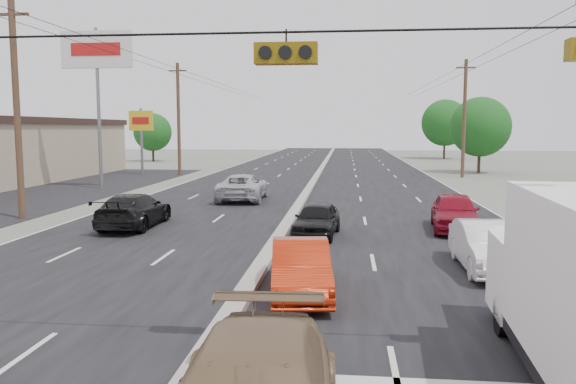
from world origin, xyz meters
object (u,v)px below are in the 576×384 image
(red_sedan, at_px, (301,269))
(queue_car_e, at_px, (455,212))
(tree_right_mid, at_px, (480,127))
(oncoming_far, at_px, (243,187))
(tree_left_far, at_px, (153,132))
(queue_car_a, at_px, (317,220))
(utility_pole_right_c, at_px, (464,118))
(oncoming_near, at_px, (134,211))
(tree_right_far, at_px, (445,123))
(queue_car_b, at_px, (487,247))
(pole_sign_billboard, at_px, (97,60))
(utility_pole_left_b, at_px, (17,109))
(pole_sign_far, at_px, (141,126))
(utility_pole_left_c, at_px, (179,118))

(red_sedan, xyz_separation_m, queue_car_e, (5.60, 9.62, 0.10))
(tree_right_mid, distance_m, oncoming_far, 29.15)
(tree_left_far, relative_size, oncoming_far, 1.11)
(queue_car_a, height_order, oncoming_far, oncoming_far)
(utility_pole_right_c, distance_m, oncoming_near, 32.98)
(tree_right_far, bearing_deg, oncoming_near, -111.63)
(tree_right_mid, relative_size, queue_car_b, 1.64)
(tree_right_mid, bearing_deg, pole_sign_billboard, -150.05)
(pole_sign_billboard, distance_m, red_sedan, 29.64)
(utility_pole_left_b, distance_m, tree_left_far, 46.01)
(red_sedan, relative_size, oncoming_far, 0.75)
(queue_car_b, relative_size, oncoming_far, 0.79)
(queue_car_b, bearing_deg, pole_sign_far, 125.02)
(pole_sign_far, bearing_deg, oncoming_near, -70.28)
(pole_sign_billboard, relative_size, queue_car_e, 2.43)
(tree_left_far, distance_m, tree_right_far, 39.31)
(tree_right_mid, xyz_separation_m, tree_right_far, (1.00, 25.00, 0.62))
(pole_sign_billboard, distance_m, pole_sign_far, 12.89)
(utility_pole_left_b, relative_size, utility_pole_left_c, 1.00)
(utility_pole_left_c, height_order, oncoming_near, utility_pole_left_c)
(oncoming_near, xyz_separation_m, oncoming_far, (2.95, 9.39, 0.04))
(utility_pole_left_b, bearing_deg, utility_pole_right_c, 45.00)
(queue_car_b, height_order, oncoming_near, oncoming_near)
(utility_pole_right_c, xyz_separation_m, queue_car_a, (-11.10, -27.86, -4.45))
(tree_left_far, xyz_separation_m, queue_car_b, (28.70, -52.63, -3.00))
(utility_pole_right_c, distance_m, oncoming_far, 23.92)
(oncoming_far, bearing_deg, utility_pole_right_c, -134.98)
(utility_pole_left_b, relative_size, pole_sign_far, 1.67)
(pole_sign_billboard, bearing_deg, utility_pole_left_c, 80.54)
(oncoming_near, bearing_deg, red_sedan, 130.43)
(tree_right_far, distance_m, queue_car_e, 56.88)
(tree_left_far, bearing_deg, tree_right_mid, -22.07)
(utility_pole_left_b, bearing_deg, queue_car_b, -21.68)
(pole_sign_billboard, bearing_deg, tree_right_mid, 29.95)
(utility_pole_left_b, distance_m, queue_car_b, 21.12)
(tree_right_far, xyz_separation_m, queue_car_e, (-9.00, -56.01, -4.19))
(utility_pole_left_c, relative_size, queue_car_a, 2.57)
(pole_sign_far, relative_size, tree_right_far, 0.74)
(pole_sign_far, bearing_deg, tree_right_mid, 9.16)
(pole_sign_billboard, xyz_separation_m, queue_car_b, (21.20, -20.63, -8.15))
(queue_car_b, xyz_separation_m, oncoming_near, (-13.15, 6.01, 0.01))
(utility_pole_left_c, relative_size, oncoming_near, 2.00)
(oncoming_far, bearing_deg, utility_pole_left_c, -64.53)
(pole_sign_billboard, height_order, queue_car_e, pole_sign_billboard)
(utility_pole_right_c, xyz_separation_m, queue_car_e, (-5.50, -26.01, -4.34))
(queue_car_a, xyz_separation_m, queue_car_e, (5.60, 1.85, 0.11))
(oncoming_near, bearing_deg, tree_right_mid, -124.82)
(tree_left_far, height_order, oncoming_near, tree_left_far)
(tree_right_mid, relative_size, queue_car_e, 1.58)
(pole_sign_billboard, relative_size, pole_sign_far, 1.83)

